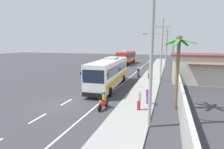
{
  "coord_description": "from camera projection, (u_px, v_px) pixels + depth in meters",
  "views": [
    {
      "loc": [
        9.54,
        -14.34,
        5.78
      ],
      "look_at": [
        2.43,
        8.23,
        1.7
      ],
      "focal_mm": 29.26,
      "sensor_mm": 36.0,
      "label": 1
    }
  ],
  "objects": [
    {
      "name": "ground_plane",
      "position": [
        62.0,
        105.0,
        17.28
      ],
      "size": [
        160.0,
        160.0,
        0.0
      ],
      "primitive_type": "plane",
      "color": "#3A3A3F"
    },
    {
      "name": "sidewalk_kerb",
      "position": [
        147.0,
        86.0,
        24.65
      ],
      "size": [
        3.2,
        90.0,
        0.14
      ],
      "primitive_type": "cube",
      "color": "#999993",
      "rests_on": "ground"
    },
    {
      "name": "lane_markings",
      "position": [
        121.0,
        78.0,
        30.24
      ],
      "size": [
        3.4,
        71.0,
        0.01
      ],
      "color": "white",
      "rests_on": "ground"
    },
    {
      "name": "boundary_wall",
      "position": [
        176.0,
        75.0,
        27.1
      ],
      "size": [
        0.24,
        60.0,
        2.32
      ],
      "primitive_type": "cube",
      "color": "#B2B2AD",
      "rests_on": "ground"
    },
    {
      "name": "coach_bus_foreground",
      "position": [
        109.0,
        72.0,
        24.09
      ],
      "size": [
        3.43,
        12.4,
        3.88
      ],
      "color": "silver",
      "rests_on": "ground"
    },
    {
      "name": "coach_bus_far_lane",
      "position": [
        126.0,
        57.0,
        50.78
      ],
      "size": [
        3.15,
        12.15,
        3.73
      ],
      "color": "red",
      "rests_on": "ground"
    },
    {
      "name": "motorcycle_beside_bus",
      "position": [
        138.0,
        73.0,
        31.65
      ],
      "size": [
        0.56,
        1.96,
        1.65
      ],
      "color": "black",
      "rests_on": "ground"
    },
    {
      "name": "motorcycle_trailing",
      "position": [
        103.0,
        102.0,
        16.18
      ],
      "size": [
        0.56,
        1.96,
        1.54
      ],
      "color": "black",
      "rests_on": "ground"
    },
    {
      "name": "pedestrian_near_kerb",
      "position": [
        149.0,
        73.0,
        29.24
      ],
      "size": [
        0.36,
        0.36,
        1.65
      ],
      "rotation": [
        0.0,
        0.0,
        4.94
      ],
      "color": "black",
      "rests_on": "sidewalk_kerb"
    },
    {
      "name": "pedestrian_midwalk",
      "position": [
        148.0,
        95.0,
        17.08
      ],
      "size": [
        0.36,
        0.36,
        1.57
      ],
      "rotation": [
        0.0,
        0.0,
        5.61
      ],
      "color": "#75388E",
      "rests_on": "sidewalk_kerb"
    },
    {
      "name": "pedestrian_far_walk",
      "position": [
        139.0,
        100.0,
        15.48
      ],
      "size": [
        0.36,
        0.36,
        1.71
      ],
      "rotation": [
        0.0,
        0.0,
        3.25
      ],
      "color": "red",
      "rests_on": "sidewalk_kerb"
    },
    {
      "name": "utility_pole_nearest",
      "position": [
        152.0,
        49.0,
        11.86
      ],
      "size": [
        2.57,
        0.24,
        10.35
      ],
      "color": "#9E9E99",
      "rests_on": "ground"
    },
    {
      "name": "utility_pole_mid",
      "position": [
        161.0,
        49.0,
        26.73
      ],
      "size": [
        3.93,
        0.24,
        9.25
      ],
      "color": "#9E9E99",
      "rests_on": "ground"
    },
    {
      "name": "utility_pole_far",
      "position": [
        166.0,
        48.0,
        41.42
      ],
      "size": [
        1.97,
        0.24,
        8.79
      ],
      "color": "#9E9E99",
      "rests_on": "ground"
    },
    {
      "name": "utility_pole_distant",
      "position": [
        167.0,
        44.0,
        56.05
      ],
      "size": [
        2.51,
        0.24,
        10.5
      ],
      "color": "#9E9E99",
      "rests_on": "ground"
    },
    {
      "name": "palm_nearest",
      "position": [
        178.0,
        56.0,
        15.47
      ],
      "size": [
        2.75,
        2.78,
        6.42
      ],
      "color": "brown",
      "rests_on": "ground"
    },
    {
      "name": "palm_second",
      "position": [
        173.0,
        47.0,
        50.83
      ],
      "size": [
        4.02,
        3.82,
        6.25
      ],
      "color": "brown",
      "rests_on": "ground"
    },
    {
      "name": "roadside_building",
      "position": [
        218.0,
        69.0,
        26.5
      ],
      "size": [
        13.28,
        7.08,
        4.22
      ],
      "color": "beige",
      "rests_on": "ground"
    }
  ]
}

